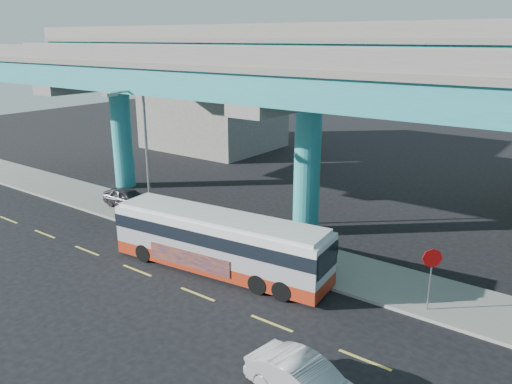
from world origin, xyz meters
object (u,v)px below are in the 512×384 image
Objects in this scene: transit_bus at (219,241)px; stop_sign at (432,266)px; street_lamp at (138,140)px; sedan at (307,383)px; parked_car at (128,198)px.

stop_sign is at bearing 6.25° from transit_bus.
street_lamp is (-6.91, 1.30, 3.90)m from transit_bus.
transit_bus is 9.86m from sedan.
transit_bus is at bearing 64.61° from sedan.
parked_car is 0.46× the size of street_lamp.
sedan is 1.60× the size of stop_sign.
stop_sign is at bearing 2.64° from street_lamp.
transit_bus is 11.37m from parked_car.
transit_bus is 4.17× the size of stop_sign.
sedan is 1.15× the size of parked_car.
street_lamp is at bearing -122.37° from parked_car.
stop_sign is (20.27, -1.38, 1.36)m from parked_car.
parked_car is at bearing 156.33° from transit_bus.
sedan is 20.95m from parked_car.
sedan is at bearing -24.20° from street_lamp.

